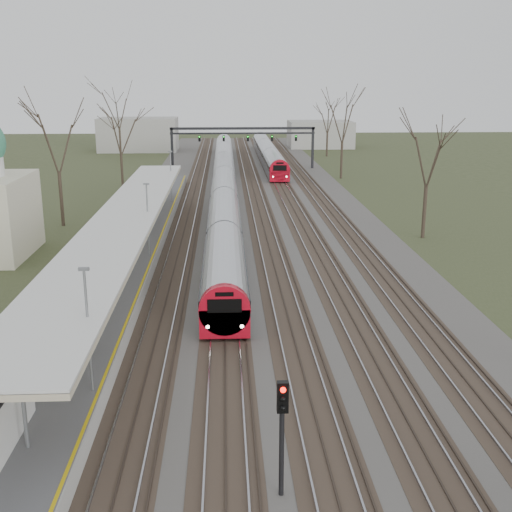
# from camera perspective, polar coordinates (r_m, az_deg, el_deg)

# --- Properties ---
(track_bed) EXTENTS (24.00, 160.00, 0.22)m
(track_bed) POSITION_cam_1_polar(r_m,az_deg,el_deg) (65.46, -0.41, 4.24)
(track_bed) COLOR #474442
(track_bed) RESTS_ON ground
(platform) EXTENTS (3.50, 69.00, 1.00)m
(platform) POSITION_cam_1_polar(r_m,az_deg,el_deg) (48.71, -10.55, 0.55)
(platform) COLOR #9E9B93
(platform) RESTS_ON ground
(canopy) EXTENTS (4.10, 50.00, 3.11)m
(canopy) POSITION_cam_1_polar(r_m,az_deg,el_deg) (43.57, -11.53, 3.38)
(canopy) COLOR slate
(canopy) RESTS_ON platform
(signal_gantry) EXTENTS (21.00, 0.59, 6.08)m
(signal_gantry) POSITION_cam_1_polar(r_m,az_deg,el_deg) (94.50, -1.17, 10.68)
(signal_gantry) COLOR black
(signal_gantry) RESTS_ON ground
(tree_west_far) EXTENTS (5.50, 5.50, 11.33)m
(tree_west_far) POSITION_cam_1_polar(r_m,az_deg,el_deg) (59.18, -17.34, 10.13)
(tree_west_far) COLOR #2D231C
(tree_west_far) RESTS_ON ground
(tree_east_far) EXTENTS (5.00, 5.00, 10.30)m
(tree_east_far) POSITION_cam_1_polar(r_m,az_deg,el_deg) (54.00, 15.10, 9.07)
(tree_east_far) COLOR #2D231C
(tree_east_far) RESTS_ON ground
(train_near) EXTENTS (2.62, 90.21, 3.05)m
(train_near) POSITION_cam_1_polar(r_m,az_deg,el_deg) (75.54, -2.86, 6.83)
(train_near) COLOR #A5A7AF
(train_near) RESTS_ON ground
(train_far) EXTENTS (2.62, 45.21, 3.05)m
(train_far) POSITION_cam_1_polar(r_m,az_deg,el_deg) (103.26, 1.07, 9.17)
(train_far) COLOR #A5A7AF
(train_far) RESTS_ON ground
(passenger) EXTENTS (0.54, 0.66, 1.56)m
(passenger) POSITION_cam_1_polar(r_m,az_deg,el_deg) (29.42, -16.45, -7.26)
(passenger) COLOR #2E405B
(passenger) RESTS_ON platform
(signal_post) EXTENTS (0.35, 0.45, 4.10)m
(signal_post) POSITION_cam_1_polar(r_m,az_deg,el_deg) (20.24, 2.33, -14.50)
(signal_post) COLOR black
(signal_post) RESTS_ON ground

